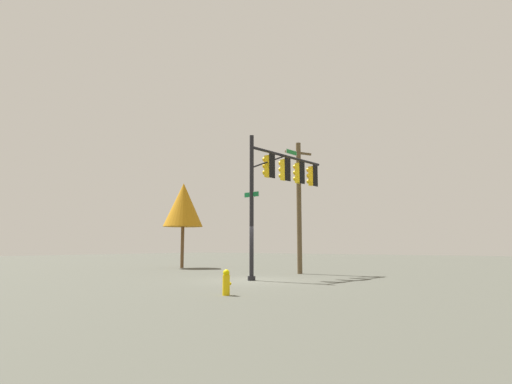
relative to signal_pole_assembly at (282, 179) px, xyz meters
The scene contains 5 objects.
ground_plane 5.60m from the signal_pole_assembly, behind, with size 120.00×120.00×0.00m, color #484940.
signal_pole_assembly is the anchor object (origin of this frame).
utility_pole 3.24m from the signal_pole_assembly, 13.81° to the left, with size 1.67×0.91×7.68m.
fire_hydrant 9.22m from the signal_pole_assembly, 160.72° to the right, with size 0.33×0.24×0.83m.
tree_near 11.30m from the signal_pole_assembly, 72.78° to the left, with size 2.90×2.90×6.21m.
Camera 1 is at (-15.61, -11.69, 1.59)m, focal length 29.07 mm.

